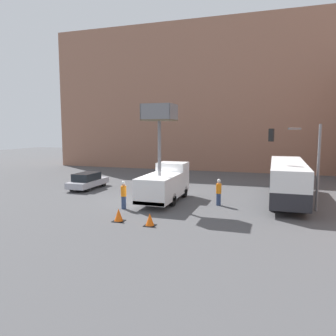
% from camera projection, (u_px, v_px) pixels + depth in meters
% --- Properties ---
extents(ground_plane, '(120.00, 120.00, 0.00)m').
position_uv_depth(ground_plane, '(157.00, 202.00, 24.42)').
color(ground_plane, '#4C4C4F').
extents(building_backdrop_far, '(44.00, 10.00, 19.22)m').
position_uv_depth(building_backdrop_far, '(215.00, 99.00, 46.18)').
color(building_backdrop_far, '#936651').
rests_on(building_backdrop_far, ground_plane).
extents(utility_truck, '(2.25, 6.35, 7.13)m').
position_uv_depth(utility_truck, '(165.00, 181.00, 24.37)').
color(utility_truck, white).
rests_on(utility_truck, ground_plane).
extents(city_bus, '(2.45, 11.45, 2.93)m').
position_uv_depth(city_bus, '(287.00, 178.00, 24.77)').
color(city_bus, '#232328').
rests_on(city_bus, ground_plane).
extents(traffic_light_pole, '(3.33, 3.08, 5.74)m').
position_uv_depth(traffic_light_pole, '(300.00, 152.00, 22.12)').
color(traffic_light_pole, slate).
rests_on(traffic_light_pole, ground_plane).
extents(road_worker_near_truck, '(0.38, 0.38, 1.93)m').
position_uv_depth(road_worker_near_truck, '(124.00, 195.00, 22.22)').
color(road_worker_near_truck, navy).
rests_on(road_worker_near_truck, ground_plane).
extents(road_worker_directing, '(0.38, 0.38, 1.90)m').
position_uv_depth(road_worker_directing, '(219.00, 192.00, 23.27)').
color(road_worker_directing, navy).
rests_on(road_worker_directing, ground_plane).
extents(traffic_cone_near_truck, '(0.63, 0.63, 0.72)m').
position_uv_depth(traffic_cone_near_truck, '(150.00, 220.00, 18.37)').
color(traffic_cone_near_truck, black).
rests_on(traffic_cone_near_truck, ground_plane).
extents(traffic_cone_mid_road, '(0.67, 0.67, 0.76)m').
position_uv_depth(traffic_cone_mid_road, '(119.00, 215.00, 19.28)').
color(traffic_cone_mid_road, black).
rests_on(traffic_cone_mid_road, ground_plane).
extents(parked_car_curbside, '(1.80, 4.64, 1.47)m').
position_uv_depth(parked_car_curbside, '(88.00, 181.00, 29.81)').
color(parked_car_curbside, '#A8A8B2').
rests_on(parked_car_curbside, ground_plane).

